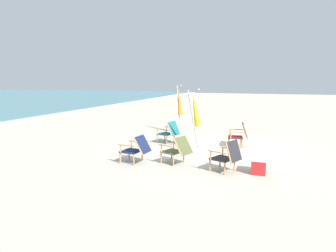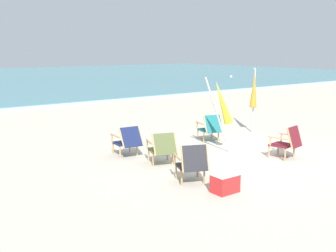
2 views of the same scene
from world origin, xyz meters
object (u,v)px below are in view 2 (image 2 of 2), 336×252
(umbrella_furled_yellow, at_px, (222,103))
(cooler_box, at_px, (225,182))
(beach_chair_front_right, at_px, (210,127))
(beach_chair_mid_center, at_px, (192,163))
(umbrella_furled_orange, at_px, (254,90))
(beach_chair_back_left, at_px, (288,141))
(beach_chair_far_center, at_px, (128,140))
(beach_chair_back_right, at_px, (162,147))

(umbrella_furled_yellow, height_order, cooler_box, umbrella_furled_yellow)
(beach_chair_front_right, height_order, umbrella_furled_yellow, umbrella_furled_yellow)
(umbrella_furled_yellow, bearing_deg, beach_chair_mid_center, -146.86)
(cooler_box, bearing_deg, umbrella_furled_yellow, 47.70)
(umbrella_furled_orange, relative_size, cooler_box, 4.25)
(beach_chair_back_left, relative_size, beach_chair_far_center, 1.01)
(beach_chair_mid_center, bearing_deg, beach_chair_back_left, 0.55)
(umbrella_furled_yellow, bearing_deg, beach_chair_back_right, 179.67)
(beach_chair_back_right, height_order, beach_chair_far_center, beach_chair_far_center)
(beach_chair_mid_center, distance_m, umbrella_furled_yellow, 2.69)
(beach_chair_back_left, distance_m, umbrella_furled_yellow, 1.87)
(beach_chair_far_center, relative_size, cooler_box, 1.66)
(beach_chair_far_center, distance_m, cooler_box, 3.26)
(beach_chair_mid_center, relative_size, beach_chair_far_center, 1.03)
(beach_chair_front_right, bearing_deg, beach_chair_mid_center, -137.94)
(beach_chair_front_right, bearing_deg, cooler_box, -128.57)
(beach_chair_back_left, relative_size, umbrella_furled_yellow, 0.41)
(umbrella_furled_orange, xyz_separation_m, cooler_box, (-4.71, -3.53, -1.16))
(beach_chair_front_right, bearing_deg, beach_chair_back_right, -156.20)
(beach_chair_front_right, height_order, beach_chair_mid_center, beach_chair_mid_center)
(beach_chair_far_center, distance_m, umbrella_furled_yellow, 2.57)
(cooler_box, bearing_deg, beach_chair_mid_center, 103.62)
(beach_chair_far_center, bearing_deg, beach_chair_front_right, 0.17)
(beach_chair_back_left, distance_m, beach_chair_front_right, 2.49)
(beach_chair_front_right, bearing_deg, beach_chair_back_left, -83.46)
(beach_chair_back_left, xyz_separation_m, beach_chair_far_center, (-3.07, 2.47, -0.01))
(beach_chair_far_center, bearing_deg, umbrella_furled_orange, 3.30)
(beach_chair_mid_center, distance_m, umbrella_furled_orange, 5.70)
(beach_chair_back_left, bearing_deg, beach_chair_far_center, 141.20)
(beach_chair_front_right, distance_m, cooler_box, 4.17)
(beach_chair_back_left, height_order, umbrella_furled_yellow, umbrella_furled_yellow)
(beach_chair_mid_center, height_order, cooler_box, beach_chair_mid_center)
(beach_chair_front_right, xyz_separation_m, beach_chair_far_center, (-2.79, -0.01, -0.01))
(beach_chair_back_right, bearing_deg, umbrella_furled_orange, 16.64)
(umbrella_furled_yellow, distance_m, cooler_box, 3.10)
(beach_chair_back_right, distance_m, beach_chair_far_center, 1.13)
(beach_chair_back_right, height_order, beach_chair_mid_center, beach_chair_mid_center)
(beach_chair_front_right, height_order, beach_chair_far_center, beach_chair_front_right)
(beach_chair_back_left, height_order, umbrella_furled_orange, umbrella_furled_orange)
(beach_chair_front_right, relative_size, umbrella_furled_yellow, 0.42)
(beach_chair_back_left, height_order, beach_chair_far_center, beach_chair_back_left)
(beach_chair_back_left, xyz_separation_m, cooler_box, (-2.88, -0.78, -0.23))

